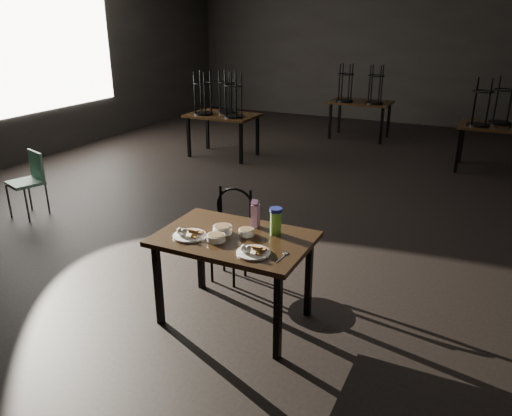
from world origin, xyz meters
The scene contains 15 objects.
room centered at (-0.06, 0.01, 2.33)m, with size 12.00×12.04×3.22m.
main_table centered at (0.49, -2.87, 0.67)m, with size 1.20×0.80×0.75m.
plate_left centered at (0.17, -3.02, 0.77)m, with size 0.26×0.26×0.08m.
plate_right centered at (0.75, -3.08, 0.77)m, with size 0.25×0.25×0.08m.
bowl_near centered at (0.37, -2.85, 0.78)m, with size 0.15×0.15×0.06m.
bowl_far centered at (0.56, -2.80, 0.78)m, with size 0.12×0.12×0.05m.
bowl_big centered at (0.40, -2.99, 0.78)m, with size 0.14×0.14×0.05m.
juice_carton centered at (0.55, -2.62, 0.86)m, with size 0.06×0.06×0.24m.
water_bottle centered at (0.76, -2.68, 0.86)m, with size 0.13×0.13×0.22m.
spoon centered at (0.97, -2.99, 0.75)m, with size 0.04×0.18×0.01m.
bentwood_chair centered at (0.11, -2.23, 0.52)m, with size 0.42×0.41×0.87m.
school_chair centered at (-2.91, -1.90, 0.48)m, with size 0.47×0.47×0.80m.
bg_table_left centered at (-2.12, 1.59, 0.78)m, with size 1.20×0.80×1.48m.
bg_table_right centered at (2.25, 2.63, 0.78)m, with size 1.20×0.80×1.48m.
bg_table_far centered at (-0.31, 4.01, 0.75)m, with size 1.20×0.80×1.48m.
Camera 1 is at (2.19, -5.99, 2.36)m, focal length 35.00 mm.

